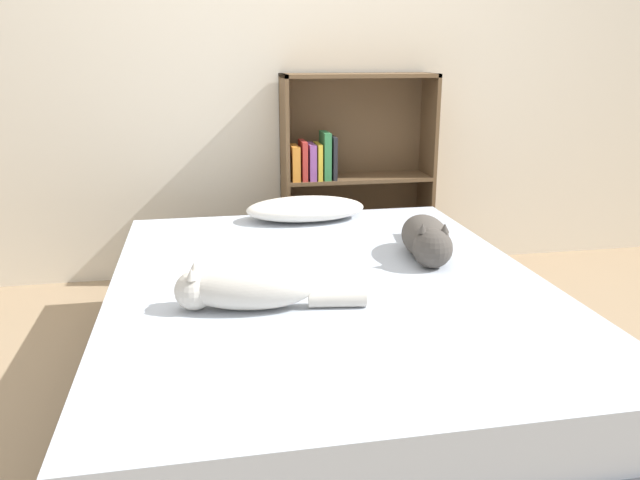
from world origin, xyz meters
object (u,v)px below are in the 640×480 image
Objects in this scene: cat_light at (245,289)px; bookshelf at (350,174)px; pillow at (306,209)px; cat_dark at (426,239)px; bed at (328,336)px.

bookshelf is at bearing -106.86° from cat_light.
pillow is 0.56m from bookshelf.
bed is at bearing -59.82° from cat_dark.
cat_light is 0.54× the size of bookshelf.
cat_dark is (0.37, -0.65, 0.02)m from pillow.
bookshelf reaches higher than pillow.
pillow reaches higher than bed.
cat_light is (-0.36, -1.03, 0.01)m from pillow.
cat_light is 0.82m from cat_dark.
pillow is 0.51× the size of bookshelf.
bed is 3.79× the size of cat_dark.
bed is 0.54m from cat_dark.
cat_dark is at bearing -60.63° from pillow.
bookshelf reaches higher than bed.
cat_dark is at bearing -87.79° from bookshelf.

